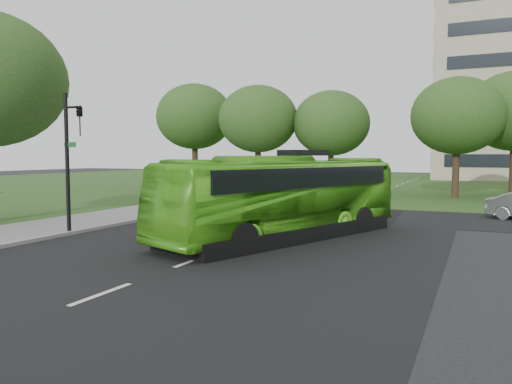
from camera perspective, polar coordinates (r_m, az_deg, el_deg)
ground at (r=17.03m, az=-3.65°, el=-6.59°), size 160.00×160.00×0.00m
street_surfaces at (r=38.55m, az=11.90°, el=-0.56°), size 120.00×120.00×0.15m
tree_park_a at (r=45.53m, az=0.23°, el=8.33°), size 7.14×7.14×9.49m
tree_park_b at (r=44.88m, az=8.59°, el=7.76°), size 6.77×6.77×8.87m
tree_park_c at (r=40.48m, az=22.02°, el=8.06°), size 6.78×6.78×9.00m
tree_park_f at (r=51.75m, az=-7.03°, el=8.53°), size 7.81×7.81×10.42m
bus at (r=19.16m, az=3.27°, el=-0.59°), size 6.56×11.60×3.17m
traffic_light at (r=21.15m, az=-20.45°, el=4.29°), size 0.91×0.27×5.64m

